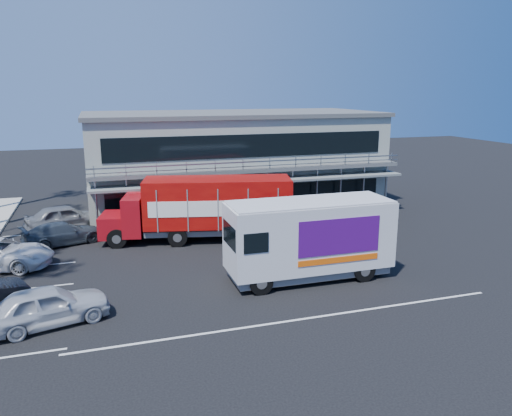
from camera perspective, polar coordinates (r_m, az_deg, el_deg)
name	(u,v)px	position (r m, az deg, el deg)	size (l,w,h in m)	color
ground	(254,270)	(25.78, -0.29, -7.06)	(120.00, 120.00, 0.00)	black
building	(233,159)	(39.69, -2.64, 5.64)	(22.40, 12.00, 7.30)	gray
red_truck	(205,207)	(30.30, -5.85, 0.16)	(11.65, 5.09, 3.82)	maroon
white_van	(309,238)	(24.15, 6.09, -3.41)	(7.95, 2.79, 3.87)	silver
parked_car_a	(47,306)	(21.42, -22.73, -10.27)	(1.88, 4.66, 1.59)	#B8BAC0
parked_car_d	(63,233)	(31.83, -21.19, -2.71)	(1.89, 4.65, 1.35)	#333C44
parked_car_e	(65,218)	(34.88, -20.94, -1.02)	(2.01, 5.00, 1.70)	slate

